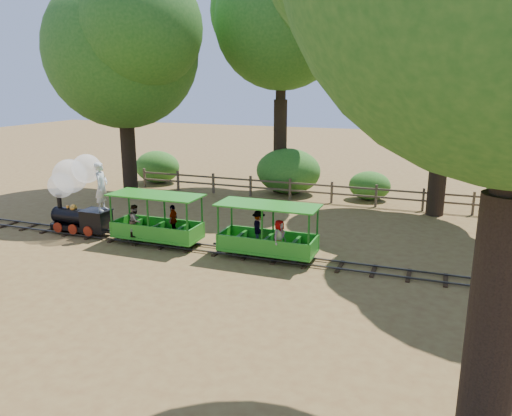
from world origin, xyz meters
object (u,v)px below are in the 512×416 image
(locomotive, at_px, (77,188))
(carriage_rear, at_px, (267,236))
(carriage_front, at_px, (155,224))
(fence, at_px, (311,189))

(locomotive, xyz_separation_m, carriage_rear, (7.32, -0.06, -0.97))
(carriage_front, height_order, carriage_rear, same)
(locomotive, bearing_deg, fence, 49.95)
(carriage_front, xyz_separation_m, fence, (3.36, 8.05, -0.14))
(carriage_front, bearing_deg, locomotive, 177.91)
(locomotive, relative_size, carriage_rear, 0.95)
(carriage_front, distance_m, fence, 8.72)
(carriage_front, height_order, fence, carriage_front)
(carriage_rear, bearing_deg, fence, 94.69)
(locomotive, xyz_separation_m, carriage_front, (3.30, -0.12, -0.99))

